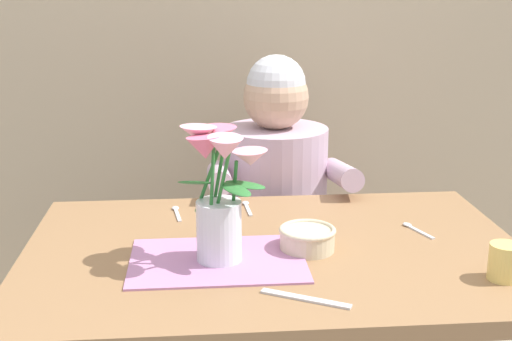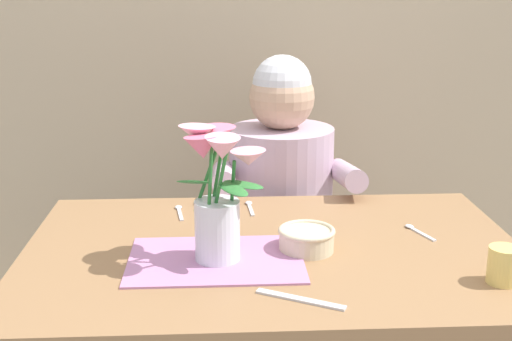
{
  "view_description": "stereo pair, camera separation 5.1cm",
  "coord_description": "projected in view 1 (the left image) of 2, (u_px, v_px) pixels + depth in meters",
  "views": [
    {
      "loc": [
        -0.17,
        -1.5,
        1.36
      ],
      "look_at": [
        -0.04,
        0.05,
        0.92
      ],
      "focal_mm": 47.49,
      "sensor_mm": 36.0,
      "label": 1
    },
    {
      "loc": [
        -0.12,
        -1.51,
        1.36
      ],
      "look_at": [
        -0.04,
        0.05,
        0.92
      ],
      "focal_mm": 47.49,
      "sensor_mm": 36.0,
      "label": 2
    }
  ],
  "objects": [
    {
      "name": "wood_panel_backdrop",
      "position": [
        244.0,
        11.0,
        2.49
      ],
      "size": [
        4.0,
        0.1,
        2.5
      ],
      "primitive_type": "cube",
      "color": "tan",
      "rests_on": "ground_plane"
    },
    {
      "name": "dining_table",
      "position": [
        274.0,
        285.0,
        1.65
      ],
      "size": [
        1.2,
        0.8,
        0.74
      ],
      "color": "olive",
      "rests_on": "ground_plane"
    },
    {
      "name": "seated_person",
      "position": [
        275.0,
        226.0,
        2.27
      ],
      "size": [
        0.45,
        0.47,
        1.14
      ],
      "rotation": [
        0.0,
        0.0,
        0.07
      ],
      "color": "#4C4C56",
      "rests_on": "ground_plane"
    },
    {
      "name": "striped_placemat",
      "position": [
        218.0,
        260.0,
        1.55
      ],
      "size": [
        0.4,
        0.28,
        0.0
      ],
      "primitive_type": "cube",
      "color": "#B275A3",
      "rests_on": "dining_table"
    },
    {
      "name": "flower_vase",
      "position": [
        219.0,
        192.0,
        1.5
      ],
      "size": [
        0.22,
        0.21,
        0.31
      ],
      "color": "silver",
      "rests_on": "dining_table"
    },
    {
      "name": "ceramic_bowl",
      "position": [
        307.0,
        238.0,
        1.61
      ],
      "size": [
        0.14,
        0.14,
        0.06
      ],
      "color": "beige",
      "rests_on": "dining_table"
    },
    {
      "name": "dinner_knife",
      "position": [
        305.0,
        299.0,
        1.36
      ],
      "size": [
        0.18,
        0.11,
        0.0
      ],
      "primitive_type": "cube",
      "rotation": [
        0.0,
        0.0,
        -0.49
      ],
      "color": "silver",
      "rests_on": "dining_table"
    },
    {
      "name": "ceramic_mug",
      "position": [
        505.0,
        262.0,
        1.44
      ],
      "size": [
        0.09,
        0.07,
        0.08
      ],
      "color": "#E5C666",
      "rests_on": "dining_table"
    },
    {
      "name": "spoon_0",
      "position": [
        413.0,
        228.0,
        1.75
      ],
      "size": [
        0.06,
        0.12,
        0.01
      ],
      "color": "silver",
      "rests_on": "dining_table"
    },
    {
      "name": "spoon_1",
      "position": [
        247.0,
        206.0,
        1.91
      ],
      "size": [
        0.02,
        0.12,
        0.01
      ],
      "color": "silver",
      "rests_on": "dining_table"
    },
    {
      "name": "spoon_2",
      "position": [
        217.0,
        207.0,
        1.9
      ],
      "size": [
        0.02,
        0.12,
        0.01
      ],
      "color": "silver",
      "rests_on": "dining_table"
    },
    {
      "name": "spoon_3",
      "position": [
        176.0,
        211.0,
        1.87
      ],
      "size": [
        0.03,
        0.12,
        0.01
      ],
      "color": "silver",
      "rests_on": "dining_table"
    }
  ]
}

